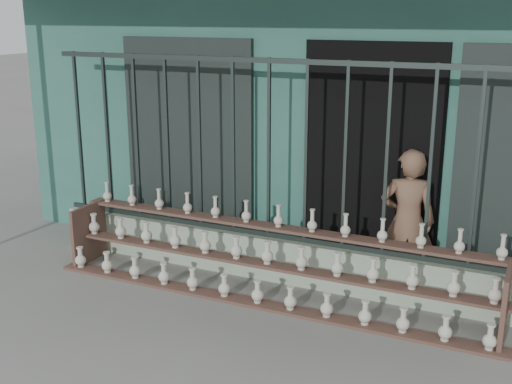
% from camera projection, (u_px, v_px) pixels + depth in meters
% --- Properties ---
extents(ground, '(60.00, 60.00, 0.00)m').
position_uv_depth(ground, '(207.00, 332.00, 5.54)').
color(ground, slate).
extents(workshop_building, '(7.40, 6.60, 3.21)m').
position_uv_depth(workshop_building, '(355.00, 91.00, 8.80)').
color(workshop_building, '#306558').
rests_on(workshop_building, ground).
extents(parapet_wall, '(5.00, 0.20, 0.45)m').
position_uv_depth(parapet_wall, '(268.00, 257.00, 6.62)').
color(parapet_wall, '#A7BDA2').
rests_on(parapet_wall, ground).
extents(security_fence, '(5.00, 0.04, 1.80)m').
position_uv_depth(security_fence, '(269.00, 150.00, 6.31)').
color(security_fence, '#283330').
rests_on(security_fence, parapet_wall).
extents(shelf_rack, '(4.50, 0.68, 0.85)m').
position_uv_depth(shelf_rack, '(267.00, 261.00, 6.15)').
color(shelf_rack, brown).
rests_on(shelf_rack, ground).
extents(elderly_woman, '(0.59, 0.46, 1.44)m').
position_uv_depth(elderly_woman, '(407.00, 222.00, 6.16)').
color(elderly_woman, brown).
rests_on(elderly_woman, ground).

